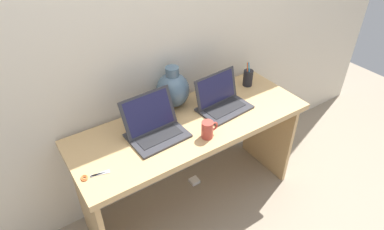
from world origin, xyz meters
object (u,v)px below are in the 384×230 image
coffee_mug (208,129)px  power_brick (194,181)px  laptop_left (154,125)px  scissors (90,177)px  pen_cup (248,78)px  green_vase (173,89)px  laptop_right (221,99)px

coffee_mug → power_brick: size_ratio=1.60×
laptop_left → scissors: bearing=-163.9°
pen_cup → power_brick: size_ratio=2.73×
scissors → coffee_mug: bearing=-6.2°
laptop_left → scissors: (-0.44, -0.13, -0.06)m
coffee_mug → pen_cup: (0.59, 0.32, 0.01)m
green_vase → pen_cup: (0.58, -0.08, -0.06)m
laptop_right → scissors: bearing=-172.1°
laptop_left → coffee_mug: (0.25, -0.20, -0.01)m
scissors → power_brick: size_ratio=2.11×
green_vase → scissors: bearing=-155.0°
laptop_right → coffee_mug: laptop_right is taller
laptop_right → scissors: (-0.94, -0.13, -0.05)m
scissors → power_brick: bearing=16.4°
power_brick → laptop_right: bearing=-39.5°
laptop_right → coffee_mug: 0.33m
pen_cup → coffee_mug: bearing=-151.8°
green_vase → coffee_mug: size_ratio=2.52×
laptop_right → pen_cup: bearing=18.4°
laptop_left → pen_cup: (0.84, 0.11, -0.00)m
pen_cup → power_brick: bearing=-179.6°
coffee_mug → power_brick: (0.12, 0.31, -0.79)m
laptop_left → pen_cup: size_ratio=1.79×
pen_cup → scissors: pen_cup is taller
laptop_right → green_vase: 0.32m
laptop_right → scissors: size_ratio=2.38×
pen_cup → laptop_right: bearing=-161.6°
laptop_left → pen_cup: laptop_left is taller
laptop_right → coffee_mug: size_ratio=3.14×
green_vase → power_brick: green_vase is taller
laptop_right → power_brick: (-0.13, 0.11, -0.79)m
laptop_left → laptop_right: 0.50m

